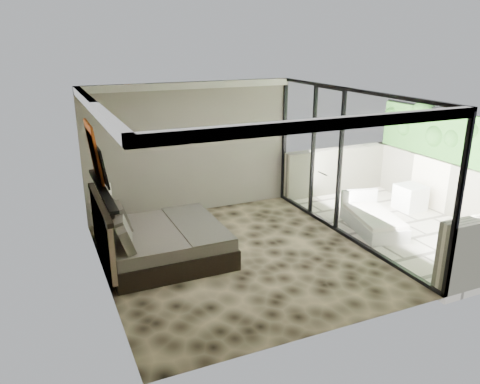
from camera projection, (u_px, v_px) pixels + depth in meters
name	position (u px, v px, depth m)	size (l,w,h in m)	color
floor	(238.00, 256.00, 8.21)	(5.00, 5.00, 0.00)	black
ceiling	(238.00, 95.00, 7.33)	(4.50, 5.00, 0.02)	silver
back_wall	(191.00, 149.00, 9.93)	(4.50, 0.02, 2.80)	gray
left_wall	(100.00, 198.00, 6.90)	(0.02, 5.00, 2.80)	gray
glass_wall	(350.00, 166.00, 8.63)	(0.08, 5.00, 2.80)	white
terrace_slab	(404.00, 226.00, 9.67)	(3.00, 5.00, 0.12)	beige
parapet_far	(456.00, 190.00, 10.00)	(0.30, 5.00, 1.10)	beige
foliage_hedge	(464.00, 139.00, 9.65)	(0.36, 4.60, 1.10)	#387424
picture_ledge	(102.00, 189.00, 6.98)	(0.12, 2.20, 0.05)	black
bed	(159.00, 241.00, 8.01)	(2.07, 2.01, 1.14)	black
nightstand	(109.00, 225.00, 8.86)	(0.55, 0.55, 0.55)	black
table_lamp	(103.00, 195.00, 8.65)	(0.31, 0.31, 0.57)	black
abstract_canvas	(94.00, 151.00, 7.24)	(0.04, 0.90, 0.90)	#A0400D
framed_print	(102.00, 167.00, 6.95)	(0.03, 0.50, 0.60)	black
ottoman	(410.00, 197.00, 10.38)	(0.56, 0.56, 0.56)	white
lounger	(372.00, 220.00, 9.33)	(1.11, 1.69, 0.61)	silver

